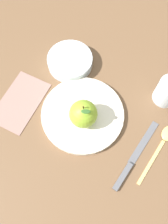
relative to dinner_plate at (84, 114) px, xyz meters
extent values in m
plane|color=brown|center=(0.03, 0.00, -0.01)|extent=(2.40, 2.40, 0.00)
cylinder|color=silver|center=(0.00, 0.00, 0.00)|extent=(0.23, 0.23, 0.02)
torus|color=silver|center=(0.00, 0.00, 0.00)|extent=(0.23, 0.23, 0.01)
sphere|color=#8CB22D|center=(0.02, -0.01, 0.04)|extent=(0.08, 0.08, 0.08)
cylinder|color=#4C3319|center=(0.02, -0.01, 0.09)|extent=(0.00, 0.00, 0.01)
ellipsoid|color=#386628|center=(0.03, -0.01, 0.09)|extent=(0.02, 0.03, 0.01)
cylinder|color=silver|center=(-0.17, 0.04, 0.01)|extent=(0.14, 0.14, 0.03)
torus|color=silver|center=(-0.17, 0.04, 0.02)|extent=(0.14, 0.14, 0.01)
cylinder|color=#9FABB3|center=(-0.17, 0.04, 0.02)|extent=(0.11, 0.11, 0.01)
cylinder|color=silver|center=(0.06, 0.23, 0.03)|extent=(0.07, 0.07, 0.08)
cube|color=#59595E|center=(0.15, 0.11, -0.01)|extent=(0.08, 0.13, 0.00)
cube|color=#59595E|center=(0.20, 0.01, 0.00)|extent=(0.05, 0.08, 0.01)
ellipsoid|color=#D8B766|center=(0.16, 0.18, 0.00)|extent=(0.05, 0.06, 0.01)
cube|color=#D8B766|center=(0.20, 0.10, -0.01)|extent=(0.07, 0.13, 0.01)
cube|color=gray|center=(-0.12, -0.15, -0.01)|extent=(0.19, 0.21, 0.00)
camera|label=1|loc=(0.23, -0.11, 0.62)|focal=38.18mm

